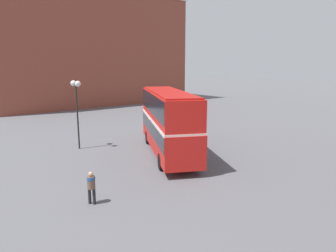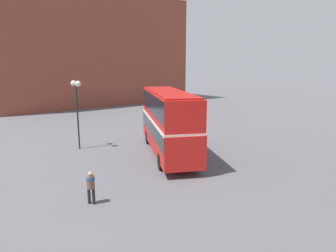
% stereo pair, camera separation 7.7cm
% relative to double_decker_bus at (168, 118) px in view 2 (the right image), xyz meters
% --- Properties ---
extents(ground_plane, '(240.00, 240.00, 0.00)m').
position_rel_double_decker_bus_xyz_m(ground_plane, '(-1.43, 0.53, -2.66)').
color(ground_plane, '#5B5B60').
extents(building_row_left, '(9.99, 32.77, 18.47)m').
position_rel_double_decker_bus_xyz_m(building_row_left, '(-30.90, 9.38, 6.58)').
color(building_row_left, brown).
rests_on(building_row_left, ground_plane).
extents(double_decker_bus, '(10.58, 7.26, 4.64)m').
position_rel_double_decker_bus_xyz_m(double_decker_bus, '(0.00, 0.00, 0.00)').
color(double_decker_bus, red).
rests_on(double_decker_bus, ground_plane).
extents(pedestrian_foreground, '(0.55, 0.55, 1.60)m').
position_rel_double_decker_bus_xyz_m(pedestrian_foreground, '(4.15, -8.07, -1.69)').
color(pedestrian_foreground, '#232328').
rests_on(pedestrian_foreground, ground_plane).
extents(parked_car_kerb_near, '(4.66, 1.99, 1.50)m').
position_rel_double_decker_bus_xyz_m(parked_car_kerb_near, '(-14.04, 11.69, -1.89)').
color(parked_car_kerb_near, slate).
rests_on(parked_car_kerb_near, ground_plane).
extents(street_lamp_twin_globe, '(1.28, 0.44, 5.33)m').
position_rel_double_decker_bus_xyz_m(street_lamp_twin_globe, '(-5.46, -4.58, 1.67)').
color(street_lamp_twin_globe, black).
rests_on(street_lamp_twin_globe, ground_plane).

